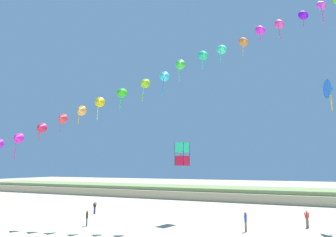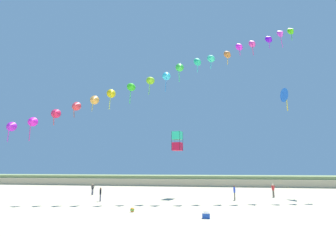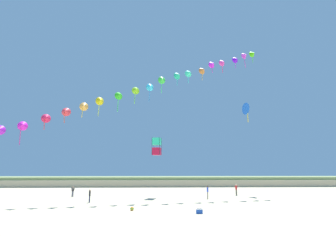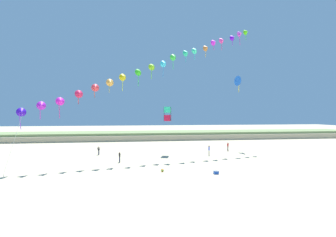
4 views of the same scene
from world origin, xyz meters
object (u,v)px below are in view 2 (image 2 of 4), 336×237
object	(u,v)px
person_far_left	(273,189)
beach_ball	(132,210)
large_kite_low_lead	(286,95)
large_kite_mid_trail	(177,141)
person_near_right	(93,188)
person_near_left	(234,191)
beach_cooler	(206,215)
person_mid_center	(100,193)

from	to	relation	value
person_far_left	beach_ball	world-z (taller)	person_far_left
large_kite_low_lead	large_kite_mid_trail	size ratio (longest dim) A/B	1.32
person_near_right	person_near_left	bearing A→B (deg)	-8.90
person_near_left	person_far_left	distance (m)	6.66
large_kite_low_lead	beach_ball	distance (m)	27.62
large_kite_mid_trail	beach_cooler	distance (m)	16.22
person_near_right	large_kite_low_lead	xyz separation A→B (m)	(27.47, 3.22, 13.13)
person_near_left	person_far_left	world-z (taller)	person_near_left
person_mid_center	large_kite_mid_trail	bearing A→B (deg)	36.45
beach_ball	large_kite_mid_trail	bearing A→B (deg)	79.56
person_far_left	beach_cooler	xyz separation A→B (m)	(-8.13, -16.03, -0.76)
person_near_left	person_mid_center	world-z (taller)	person_near_left
person_mid_center	large_kite_mid_trail	size ratio (longest dim) A/B	0.60
person_near_left	person_mid_center	bearing A→B (deg)	-166.20
person_mid_center	beach_ball	world-z (taller)	person_mid_center
person_near_right	person_mid_center	size ratio (longest dim) A/B	0.99
person_near_right	person_mid_center	world-z (taller)	person_mid_center
person_mid_center	large_kite_low_lead	bearing A→B (deg)	23.01
beach_cooler	person_near_left	bearing A→B (deg)	75.97
large_kite_low_lead	person_mid_center	bearing A→B (deg)	-156.99
beach_cooler	large_kite_low_lead	bearing A→B (deg)	58.01
person_near_left	beach_cooler	bearing A→B (deg)	-104.03
person_far_left	person_near_left	bearing A→B (deg)	-140.97
large_kite_low_lead	beach_ball	world-z (taller)	large_kite_low_lead
large_kite_low_lead	beach_cooler	size ratio (longest dim) A/B	5.81
beach_cooler	beach_ball	bearing A→B (deg)	163.58
large_kite_low_lead	large_kite_mid_trail	xyz separation A→B (m)	(-15.33, -4.01, -6.77)
person_near_right	beach_cooler	world-z (taller)	person_near_right
person_near_left	large_kite_low_lead	distance (m)	16.64
person_near_right	person_far_left	world-z (taller)	person_far_left
person_far_left	large_kite_low_lead	bearing A→B (deg)	32.76
person_near_right	large_kite_low_lead	distance (m)	30.62
person_near_left	beach_ball	xyz separation A→B (m)	(-9.26, -9.98, -0.82)
large_kite_low_lead	beach_ball	size ratio (longest dim) A/B	9.26
person_near_right	large_kite_mid_trail	bearing A→B (deg)	-3.71
person_near_right	person_far_left	size ratio (longest dim) A/B	0.90
person_far_left	large_kite_low_lead	distance (m)	13.56
person_mid_center	beach_ball	size ratio (longest dim) A/B	4.21
beach_ball	person_far_left	bearing A→B (deg)	44.48
person_far_left	large_kite_mid_trail	distance (m)	13.84
person_near_right	person_far_left	distance (m)	24.35
person_near_left	person_near_right	world-z (taller)	person_near_left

